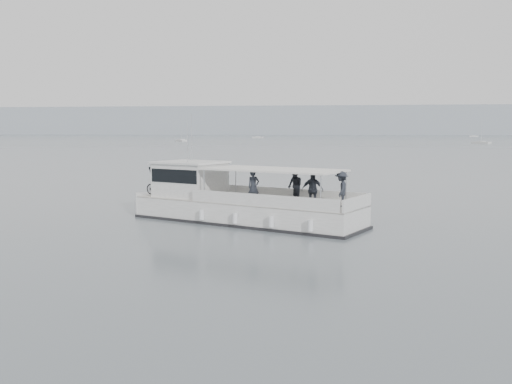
# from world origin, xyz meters

# --- Properties ---
(ground) EXTENTS (1400.00, 1400.00, 0.00)m
(ground) POSITION_xyz_m (0.00, 0.00, 0.00)
(ground) COLOR slate
(ground) RESTS_ON ground
(headland) EXTENTS (1400.00, 90.00, 28.00)m
(headland) POSITION_xyz_m (0.00, 560.00, 14.00)
(headland) COLOR #939EA8
(headland) RESTS_ON ground
(tour_boat) EXTENTS (13.46, 8.24, 5.87)m
(tour_boat) POSITION_xyz_m (-6.49, -3.14, 0.96)
(tour_boat) COLOR white
(tour_boat) RESTS_ON ground
(moored_fleet) EXTENTS (407.93, 349.18, 9.99)m
(moored_fleet) POSITION_xyz_m (24.83, 200.19, 0.36)
(moored_fleet) COLOR white
(moored_fleet) RESTS_ON ground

